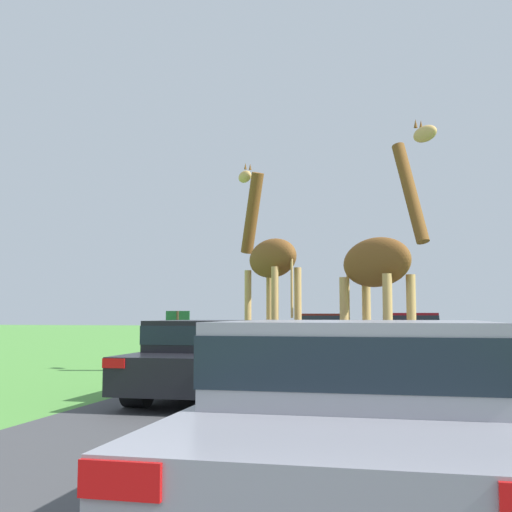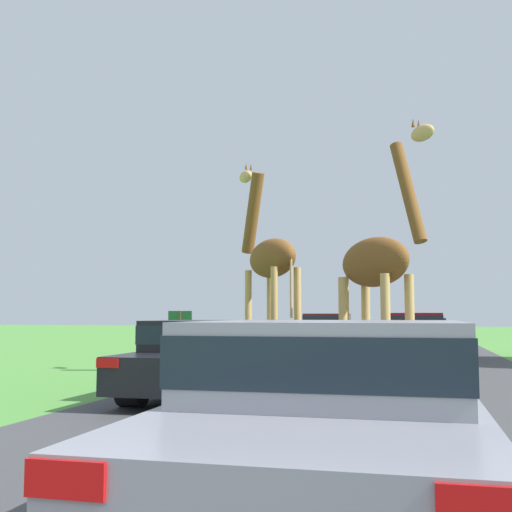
# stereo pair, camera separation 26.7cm
# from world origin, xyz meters

# --- Properties ---
(road) EXTENTS (8.05, 120.00, 0.00)m
(road) POSITION_xyz_m (0.00, 30.00, 0.00)
(road) COLOR #424244
(road) RESTS_ON ground
(giraffe_near_road) EXTENTS (2.06, 2.35, 5.22)m
(giraffe_near_road) POSITION_xyz_m (-2.09, 14.68, 2.66)
(giraffe_near_road) COLOR tan
(giraffe_near_road) RESTS_ON ground
(giraffe_companion) EXTENTS (2.15, 2.36, 5.05)m
(giraffe_companion) POSITION_xyz_m (0.47, 13.09, 2.36)
(giraffe_companion) COLOR tan
(giraffe_companion) RESTS_ON ground
(car_lead_maroon) EXTENTS (1.95, 4.32, 1.39)m
(car_lead_maroon) POSITION_xyz_m (0.60, 4.75, 0.74)
(car_lead_maroon) COLOR gray
(car_lead_maroon) RESTS_ON ground
(car_queue_right) EXTENTS (1.99, 4.60, 1.48)m
(car_queue_right) POSITION_xyz_m (-2.45, 27.58, 0.78)
(car_queue_right) COLOR #561914
(car_queue_right) RESTS_ON ground
(car_queue_left) EXTENTS (1.95, 4.82, 1.49)m
(car_queue_left) POSITION_xyz_m (1.17, 22.59, 0.80)
(car_queue_left) COLOR maroon
(car_queue_left) RESTS_ON ground
(car_far_ahead) EXTENTS (1.80, 3.93, 1.34)m
(car_far_ahead) POSITION_xyz_m (1.70, 30.87, 0.73)
(car_far_ahead) COLOR silver
(car_far_ahead) RESTS_ON ground
(car_verge_right) EXTENTS (1.91, 4.16, 1.34)m
(car_verge_right) POSITION_xyz_m (-2.39, 10.90, 0.71)
(car_verge_right) COLOR black
(car_verge_right) RESTS_ON ground
(sign_post) EXTENTS (0.70, 0.08, 1.54)m
(sign_post) POSITION_xyz_m (-5.27, 17.36, 1.08)
(sign_post) COLOR #4C3823
(sign_post) RESTS_ON ground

